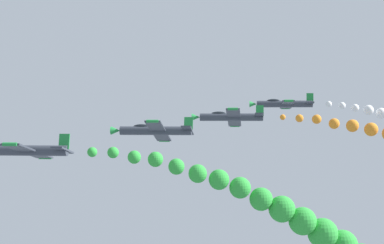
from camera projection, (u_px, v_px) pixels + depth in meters
airplane_lead at (24, 150)px, 57.14m from camera, size 9.42×10.35×3.03m
smoke_trail_lead at (299, 223)px, 57.50m from camera, size 7.67×30.12×13.94m
airplane_left_inner at (154, 130)px, 68.83m from camera, size 9.26×10.35×3.35m
airplane_right_inner at (230, 117)px, 79.43m from camera, size 9.31×10.35×3.26m
airplane_left_outer at (283, 104)px, 90.03m from camera, size 9.54×10.35×2.56m
smoke_trail_left_outer at (384, 116)px, 89.51m from camera, size 3.32×14.16×4.63m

